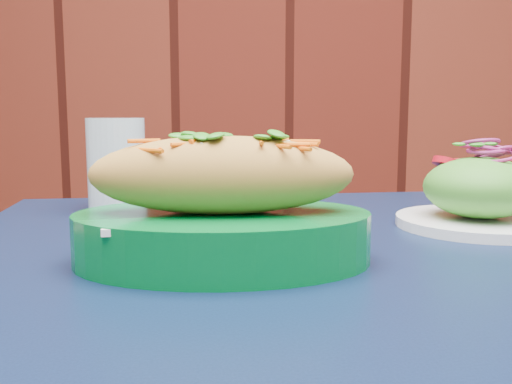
{
  "coord_description": "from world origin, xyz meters",
  "views": [
    {
      "loc": [
        0.32,
        0.97,
        0.89
      ],
      "look_at": [
        0.31,
        1.54,
        0.81
      ],
      "focal_mm": 40.0,
      "sensor_mm": 36.0,
      "label": 1
    }
  ],
  "objects": [
    {
      "name": "cafe_table",
      "position": [
        0.38,
        1.54,
        0.66
      ],
      "size": [
        0.91,
        0.91,
        0.75
      ],
      "rotation": [
        0.0,
        0.0,
        0.15
      ],
      "color": "black",
      "rests_on": "ground"
    },
    {
      "name": "banh_mi_basket",
      "position": [
        0.28,
        1.49,
        0.8
      ],
      "size": [
        0.29,
        0.2,
        0.13
      ],
      "rotation": [
        0.0,
        0.0,
        0.07
      ],
      "color": "#006225",
      "rests_on": "cafe_table"
    },
    {
      "name": "salad_plate",
      "position": [
        0.58,
        1.67,
        0.79
      ],
      "size": [
        0.2,
        0.2,
        0.11
      ],
      "rotation": [
        0.0,
        0.0,
        0.17
      ],
      "color": "white",
      "rests_on": "cafe_table"
    },
    {
      "name": "water_glass",
      "position": [
        0.11,
        1.77,
        0.82
      ],
      "size": [
        0.08,
        0.08,
        0.13
      ],
      "primitive_type": "cylinder",
      "color": "silver",
      "rests_on": "cafe_table"
    }
  ]
}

